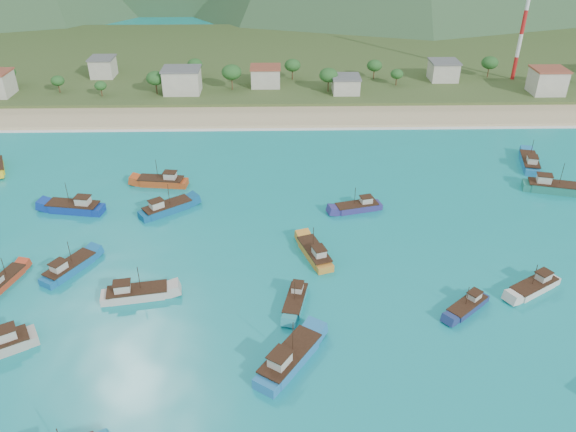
{
  "coord_description": "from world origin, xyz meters",
  "views": [
    {
      "loc": [
        -5.05,
        -73.11,
        56.8
      ],
      "look_at": [
        -3.13,
        18.0,
        3.0
      ],
      "focal_mm": 35.0,
      "sensor_mm": 36.0,
      "label": 1
    }
  ],
  "objects_px": {
    "boat_14": "(534,287)",
    "boat_16": "(5,281)",
    "boat_0": "(553,188)",
    "boat_10": "(289,359)",
    "boat_9": "(467,307)",
    "boat_19": "(295,301)",
    "boat_22": "(162,182)",
    "boat_18": "(166,209)",
    "boat_4": "(529,163)",
    "boat_17": "(358,207)",
    "radio_tower": "(526,10)",
    "boat_27": "(136,294)",
    "boat_2": "(75,208)",
    "boat_26": "(69,268)",
    "boat_20": "(315,254)"
  },
  "relations": [
    {
      "from": "boat_0",
      "to": "boat_10",
      "type": "bearing_deg",
      "value": -34.39
    },
    {
      "from": "boat_9",
      "to": "boat_16",
      "type": "xyz_separation_m",
      "value": [
        -74.48,
        8.07,
        0.01
      ]
    },
    {
      "from": "boat_16",
      "to": "boat_22",
      "type": "distance_m",
      "value": 40.27
    },
    {
      "from": "boat_16",
      "to": "boat_19",
      "type": "relative_size",
      "value": 0.97
    },
    {
      "from": "boat_17",
      "to": "boat_18",
      "type": "bearing_deg",
      "value": 75.6
    },
    {
      "from": "boat_18",
      "to": "boat_26",
      "type": "bearing_deg",
      "value": -69.75
    },
    {
      "from": "boat_14",
      "to": "boat_26",
      "type": "bearing_deg",
      "value": 53.83
    },
    {
      "from": "boat_10",
      "to": "boat_22",
      "type": "relative_size",
      "value": 1.09
    },
    {
      "from": "boat_16",
      "to": "boat_27",
      "type": "distance_m",
      "value": 22.89
    },
    {
      "from": "boat_10",
      "to": "boat_18",
      "type": "xyz_separation_m",
      "value": [
        -23.72,
        42.28,
        -0.14
      ]
    },
    {
      "from": "boat_26",
      "to": "boat_27",
      "type": "distance_m",
      "value": 14.74
    },
    {
      "from": "boat_0",
      "to": "boat_20",
      "type": "bearing_deg",
      "value": -50.73
    },
    {
      "from": "boat_2",
      "to": "boat_9",
      "type": "xyz_separation_m",
      "value": [
        70.2,
        -31.88,
        -0.33
      ]
    },
    {
      "from": "boat_14",
      "to": "boat_19",
      "type": "relative_size",
      "value": 1.06
    },
    {
      "from": "radio_tower",
      "to": "boat_27",
      "type": "height_order",
      "value": "radio_tower"
    },
    {
      "from": "boat_14",
      "to": "boat_17",
      "type": "distance_m",
      "value": 36.76
    },
    {
      "from": "boat_4",
      "to": "boat_20",
      "type": "distance_m",
      "value": 63.98
    },
    {
      "from": "boat_2",
      "to": "boat_26",
      "type": "distance_m",
      "value": 21.36
    },
    {
      "from": "boat_2",
      "to": "boat_27",
      "type": "height_order",
      "value": "boat_2"
    },
    {
      "from": "boat_20",
      "to": "boat_26",
      "type": "bearing_deg",
      "value": 166.13
    },
    {
      "from": "boat_26",
      "to": "boat_19",
      "type": "bearing_deg",
      "value": 16.54
    },
    {
      "from": "boat_14",
      "to": "boat_18",
      "type": "xyz_separation_m",
      "value": [
        -63.88,
        26.74,
        0.12
      ]
    },
    {
      "from": "radio_tower",
      "to": "boat_27",
      "type": "bearing_deg",
      "value": -132.48
    },
    {
      "from": "boat_9",
      "to": "boat_14",
      "type": "relative_size",
      "value": 0.82
    },
    {
      "from": "boat_16",
      "to": "boat_22",
      "type": "height_order",
      "value": "boat_22"
    },
    {
      "from": "boat_4",
      "to": "boat_22",
      "type": "xyz_separation_m",
      "value": [
        -84.38,
        -7.99,
        -0.04
      ]
    },
    {
      "from": "boat_19",
      "to": "boat_26",
      "type": "height_order",
      "value": "boat_26"
    },
    {
      "from": "boat_19",
      "to": "boat_22",
      "type": "bearing_deg",
      "value": -42.94
    },
    {
      "from": "boat_17",
      "to": "boat_26",
      "type": "relative_size",
      "value": 0.96
    },
    {
      "from": "boat_2",
      "to": "boat_20",
      "type": "height_order",
      "value": "boat_2"
    },
    {
      "from": "boat_10",
      "to": "boat_27",
      "type": "bearing_deg",
      "value": -177.78
    },
    {
      "from": "boat_19",
      "to": "boat_16",
      "type": "bearing_deg",
      "value": 5.55
    },
    {
      "from": "boat_4",
      "to": "boat_9",
      "type": "relative_size",
      "value": 1.45
    },
    {
      "from": "boat_14",
      "to": "boat_20",
      "type": "xyz_separation_m",
      "value": [
        -35.04,
        10.21,
        0.06
      ]
    },
    {
      "from": "boat_2",
      "to": "boat_20",
      "type": "xyz_separation_m",
      "value": [
        47.4,
        -17.19,
        -0.13
      ]
    },
    {
      "from": "boat_22",
      "to": "boat_18",
      "type": "bearing_deg",
      "value": -158.96
    },
    {
      "from": "boat_14",
      "to": "boat_16",
      "type": "distance_m",
      "value": 86.79
    },
    {
      "from": "boat_17",
      "to": "boat_20",
      "type": "height_order",
      "value": "boat_20"
    },
    {
      "from": "radio_tower",
      "to": "boat_9",
      "type": "xyz_separation_m",
      "value": [
        -48.79,
        -114.01,
        -22.87
      ]
    },
    {
      "from": "boat_4",
      "to": "boat_26",
      "type": "bearing_deg",
      "value": -143.08
    },
    {
      "from": "boat_2",
      "to": "boat_17",
      "type": "xyz_separation_m",
      "value": [
        57.13,
        -0.74,
        -0.21
      ]
    },
    {
      "from": "boat_18",
      "to": "boat_20",
      "type": "distance_m",
      "value": 33.24
    },
    {
      "from": "boat_2",
      "to": "boat_14",
      "type": "bearing_deg",
      "value": -98.85
    },
    {
      "from": "boat_16",
      "to": "boat_26",
      "type": "bearing_deg",
      "value": 33.44
    },
    {
      "from": "boat_4",
      "to": "boat_10",
      "type": "xyz_separation_m",
      "value": [
        -57.76,
        -62.12,
        0.11
      ]
    },
    {
      "from": "boat_2",
      "to": "boat_9",
      "type": "bearing_deg",
      "value": -104.88
    },
    {
      "from": "boat_10",
      "to": "boat_18",
      "type": "height_order",
      "value": "boat_10"
    },
    {
      "from": "radio_tower",
      "to": "boat_4",
      "type": "xyz_separation_m",
      "value": [
        -18.96,
        -62.96,
        -22.57
      ]
    },
    {
      "from": "radio_tower",
      "to": "boat_9",
      "type": "bearing_deg",
      "value": -113.17
    },
    {
      "from": "radio_tower",
      "to": "boat_17",
      "type": "height_order",
      "value": "radio_tower"
    }
  ]
}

